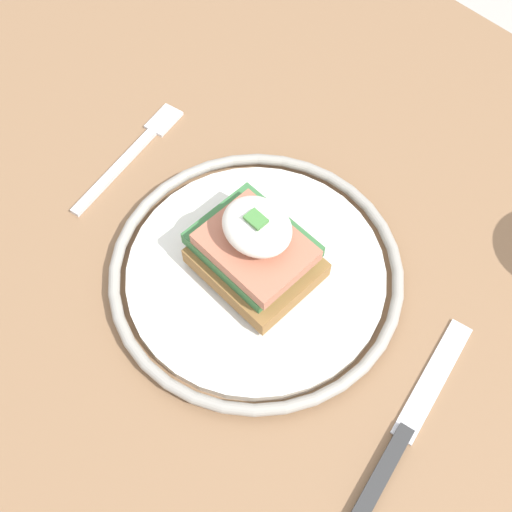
# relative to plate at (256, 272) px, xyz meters

# --- Properties ---
(ground_plane) EXTENTS (6.00, 6.00, 0.00)m
(ground_plane) POSITION_rel_plate_xyz_m (-0.01, -0.04, -0.76)
(ground_plane) COLOR #B2ADA3
(dining_table) EXTENTS (1.07, 0.90, 0.75)m
(dining_table) POSITION_rel_plate_xyz_m (-0.01, -0.04, -0.11)
(dining_table) COLOR #846042
(dining_table) RESTS_ON ground_plane
(plate) EXTENTS (0.25, 0.25, 0.02)m
(plate) POSITION_rel_plate_xyz_m (0.00, 0.00, 0.00)
(plate) COLOR silver
(plate) RESTS_ON dining_table
(sandwich) EXTENTS (0.10, 0.08, 0.08)m
(sandwich) POSITION_rel_plate_xyz_m (-0.00, 0.00, 0.04)
(sandwich) COLOR olive
(sandwich) RESTS_ON plate
(fork) EXTENTS (0.05, 0.15, 0.00)m
(fork) POSITION_rel_plate_xyz_m (-0.18, 0.01, -0.01)
(fork) COLOR silver
(fork) RESTS_ON dining_table
(knife) EXTENTS (0.05, 0.18, 0.01)m
(knife) POSITION_rel_plate_xyz_m (0.17, -0.01, -0.01)
(knife) COLOR #2D2D2D
(knife) RESTS_ON dining_table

